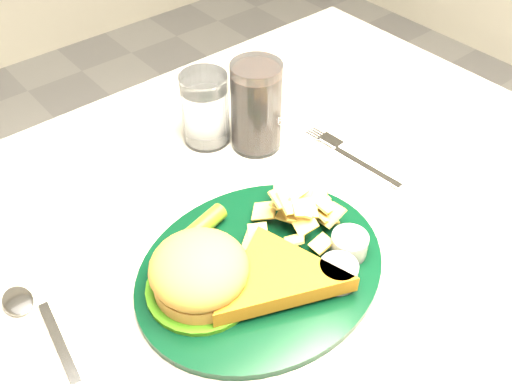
% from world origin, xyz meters
% --- Properties ---
extents(table, '(1.20, 0.80, 0.75)m').
position_xyz_m(table, '(0.00, 0.00, 0.38)').
color(table, '#ACA79B').
rests_on(table, ground).
extents(dinner_plate, '(0.35, 0.29, 0.08)m').
position_xyz_m(dinner_plate, '(-0.02, -0.08, 0.79)').
color(dinner_plate, black).
rests_on(dinner_plate, table).
extents(water_glass, '(0.10, 0.10, 0.12)m').
position_xyz_m(water_glass, '(0.09, 0.19, 0.81)').
color(water_glass, white).
rests_on(water_glass, table).
extents(cola_glass, '(0.09, 0.09, 0.14)m').
position_xyz_m(cola_glass, '(0.15, 0.12, 0.82)').
color(cola_glass, black).
rests_on(cola_glass, table).
extents(fork_napkin, '(0.14, 0.17, 0.01)m').
position_xyz_m(fork_napkin, '(0.23, -0.02, 0.76)').
color(fork_napkin, white).
rests_on(fork_napkin, table).
extents(spoon, '(0.07, 0.17, 0.01)m').
position_xyz_m(spoon, '(-0.26, -0.01, 0.76)').
color(spoon, silver).
rests_on(spoon, table).
extents(wrapped_straw, '(0.22, 0.12, 0.01)m').
position_xyz_m(wrapped_straw, '(-0.11, 0.13, 0.75)').
color(wrapped_straw, white).
rests_on(wrapped_straw, table).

